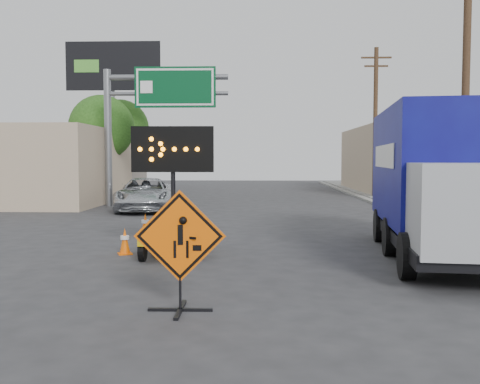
# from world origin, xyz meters

# --- Properties ---
(ground) EXTENTS (100.00, 100.00, 0.00)m
(ground) POSITION_xyz_m (0.00, 0.00, 0.00)
(ground) COLOR #2D2D30
(ground) RESTS_ON ground
(curb_right) EXTENTS (0.40, 60.00, 0.12)m
(curb_right) POSITION_xyz_m (7.20, 15.00, 0.06)
(curb_right) COLOR gray
(curb_right) RESTS_ON ground
(sidewalk_right) EXTENTS (4.00, 60.00, 0.15)m
(sidewalk_right) POSITION_xyz_m (9.50, 15.00, 0.07)
(sidewalk_right) COLOR gray
(sidewalk_right) RESTS_ON ground
(storefront_left_far) EXTENTS (12.00, 10.00, 4.40)m
(storefront_left_far) POSITION_xyz_m (-15.00, 34.00, 2.20)
(storefront_left_far) COLOR gray
(storefront_left_far) RESTS_ON ground
(building_right_far) EXTENTS (10.00, 14.00, 4.60)m
(building_right_far) POSITION_xyz_m (13.00, 30.00, 2.30)
(building_right_far) COLOR tan
(building_right_far) RESTS_ON ground
(highway_gantry) EXTENTS (6.18, 0.38, 6.90)m
(highway_gantry) POSITION_xyz_m (-4.43, 17.96, 5.07)
(highway_gantry) COLOR slate
(highway_gantry) RESTS_ON ground
(billboard) EXTENTS (6.10, 0.54, 9.85)m
(billboard) POSITION_xyz_m (-8.35, 25.87, 7.35)
(billboard) COLOR slate
(billboard) RESTS_ON ground
(utility_pole_near) EXTENTS (1.80, 0.26, 9.00)m
(utility_pole_near) POSITION_xyz_m (8.00, 10.00, 4.68)
(utility_pole_near) COLOR #4E3221
(utility_pole_near) RESTS_ON ground
(utility_pole_far) EXTENTS (1.80, 0.26, 9.00)m
(utility_pole_far) POSITION_xyz_m (8.00, 24.00, 4.68)
(utility_pole_far) COLOR #4E3221
(utility_pole_far) RESTS_ON ground
(tree_left_near) EXTENTS (3.71, 3.71, 6.03)m
(tree_left_near) POSITION_xyz_m (-8.00, 22.00, 4.16)
(tree_left_near) COLOR #4E3221
(tree_left_near) RESTS_ON ground
(tree_left_far) EXTENTS (4.10, 4.10, 6.66)m
(tree_left_far) POSITION_xyz_m (-9.00, 30.00, 4.60)
(tree_left_far) COLOR #4E3221
(tree_left_far) RESTS_ON ground
(construction_sign) EXTENTS (1.44, 1.02, 1.91)m
(construction_sign) POSITION_xyz_m (-0.22, -0.25, 1.00)
(construction_sign) COLOR black
(construction_sign) RESTS_ON ground
(arrow_board) EXTENTS (2.01, 2.26, 3.18)m
(arrow_board) POSITION_xyz_m (-1.09, 4.56, 0.70)
(arrow_board) COLOR #C69B0B
(arrow_board) RESTS_ON ground
(pickup_truck) EXTENTS (3.21, 5.68, 1.50)m
(pickup_truck) POSITION_xyz_m (-4.22, 15.95, 0.75)
(pickup_truck) COLOR silver
(pickup_truck) RESTS_ON ground
(box_truck) EXTENTS (3.11, 7.88, 3.64)m
(box_truck) POSITION_xyz_m (5.31, 4.58, 1.65)
(box_truck) COLOR black
(box_truck) RESTS_ON ground
(cone_a) EXTENTS (0.42, 0.42, 0.74)m
(cone_a) POSITION_xyz_m (-0.92, 3.67, 0.37)
(cone_a) COLOR #F85E05
(cone_a) RESTS_ON ground
(cone_b) EXTENTS (0.44, 0.44, 0.66)m
(cone_b) POSITION_xyz_m (-2.34, 4.70, 0.33)
(cone_b) COLOR #F85E05
(cone_b) RESTS_ON ground
(cone_c) EXTENTS (0.47, 0.47, 0.71)m
(cone_c) POSITION_xyz_m (-1.36, 8.02, 0.36)
(cone_c) COLOR #F85E05
(cone_c) RESTS_ON ground
(cone_d) EXTENTS (0.46, 0.46, 0.72)m
(cone_d) POSITION_xyz_m (-2.48, 7.79, 0.36)
(cone_d) COLOR #F85E05
(cone_d) RESTS_ON ground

